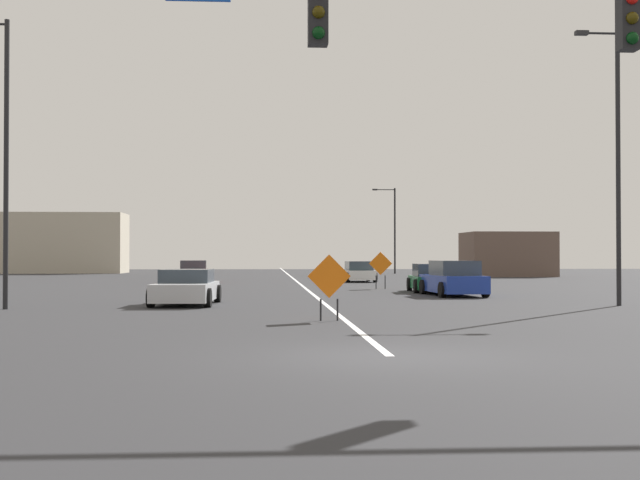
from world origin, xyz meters
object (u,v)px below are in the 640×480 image
object	(u,v)px
car_silver_passing	(186,288)
street_lamp_near_left	(3,151)
street_lamp_mid_left	(618,146)
car_blue_near	(453,279)
construction_sign_left_lane	(381,265)
construction_sign_median_far	(329,280)
car_green_approaching	(431,279)
traffic_signal_assembly	(615,48)
street_lamp_mid_right	(393,226)
car_white_far	(359,272)
car_red_distant	(194,272)

from	to	relation	value
car_silver_passing	street_lamp_near_left	bearing A→B (deg)	-159.27
street_lamp_mid_left	car_blue_near	size ratio (longest dim) A/B	2.04
construction_sign_left_lane	construction_sign_median_far	bearing A→B (deg)	-101.51
car_green_approaching	car_blue_near	xyz separation A→B (m)	(0.21, -3.72, 0.06)
street_lamp_mid_left	traffic_signal_assembly	bearing A→B (deg)	-113.30
traffic_signal_assembly	street_lamp_mid_left	bearing A→B (deg)	66.70
construction_sign_left_lane	car_blue_near	distance (m)	7.78
street_lamp_mid_right	car_green_approaching	world-z (taller)	street_lamp_mid_right
traffic_signal_assembly	car_silver_passing	size ratio (longest dim) A/B	3.68
street_lamp_mid_right	car_blue_near	distance (m)	42.81
street_lamp_near_left	car_blue_near	xyz separation A→B (m)	(16.40, 7.92, -4.37)
car_green_approaching	car_white_far	xyz separation A→B (m)	(-1.72, 15.35, 0.01)
car_red_distant	car_silver_passing	bearing A→B (deg)	-85.91
traffic_signal_assembly	car_blue_near	size ratio (longest dim) A/B	3.53
construction_sign_median_far	car_silver_passing	xyz separation A→B (m)	(-4.43, 7.56, -0.51)
traffic_signal_assembly	street_lamp_mid_right	distance (m)	64.04
car_silver_passing	traffic_signal_assembly	bearing A→B (deg)	-60.34
street_lamp_near_left	street_lamp_mid_right	distance (m)	54.33
traffic_signal_assembly	car_white_far	xyz separation A→B (m)	(-0.01, 40.36, -4.71)
car_green_approaching	car_blue_near	world-z (taller)	car_blue_near
car_white_far	street_lamp_near_left	bearing A→B (deg)	-118.21
construction_sign_median_far	car_green_approaching	world-z (taller)	construction_sign_median_far
street_lamp_mid_right	car_red_distant	size ratio (longest dim) A/B	1.70
construction_sign_median_far	car_white_far	xyz separation A→B (m)	(4.40, 32.40, -0.45)
construction_sign_left_lane	car_green_approaching	xyz separation A→B (m)	(1.88, -3.76, -0.57)
traffic_signal_assembly	construction_sign_left_lane	world-z (taller)	traffic_signal_assembly
traffic_signal_assembly	street_lamp_mid_left	size ratio (longest dim) A/B	1.73
street_lamp_mid_right	construction_sign_median_far	xyz separation A→B (m)	(-10.23, -55.81, -3.33)
car_green_approaching	car_white_far	world-z (taller)	car_white_far
traffic_signal_assembly	car_green_approaching	distance (m)	25.52
traffic_signal_assembly	car_green_approaching	xyz separation A→B (m)	(1.71, 25.02, -4.72)
car_silver_passing	car_green_approaching	size ratio (longest dim) A/B	1.13
street_lamp_mid_left	car_silver_passing	bearing A→B (deg)	173.90
car_silver_passing	car_blue_near	distance (m)	12.21
car_white_far	car_blue_near	world-z (taller)	car_blue_near
street_lamp_mid_left	car_silver_passing	world-z (taller)	street_lamp_mid_left
car_green_approaching	car_white_far	distance (m)	15.44
car_blue_near	car_red_distant	bearing A→B (deg)	123.19
car_silver_passing	car_green_approaching	bearing A→B (deg)	42.02
car_red_distant	construction_sign_median_far	bearing A→B (deg)	-79.18
street_lamp_near_left	street_lamp_mid_right	xyz separation A→B (m)	(20.31, 50.39, -0.65)
car_red_distant	street_lamp_near_left	bearing A→B (deg)	-98.12
traffic_signal_assembly	car_red_distant	distance (m)	42.09
car_blue_near	car_white_far	bearing A→B (deg)	95.77
traffic_signal_assembly	car_blue_near	distance (m)	21.88
street_lamp_near_left	street_lamp_mid_left	distance (m)	20.50
construction_sign_median_far	car_silver_passing	distance (m)	8.77
construction_sign_left_lane	car_green_approaching	world-z (taller)	construction_sign_left_lane
street_lamp_mid_left	car_red_distant	distance (m)	31.67
car_green_approaching	street_lamp_near_left	bearing A→B (deg)	-144.30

